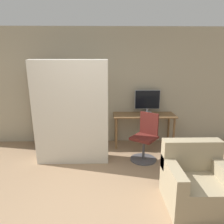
# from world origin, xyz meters

# --- Properties ---
(ground_plane) EXTENTS (16.00, 16.00, 0.00)m
(ground_plane) POSITION_xyz_m (0.00, 0.00, 0.00)
(ground_plane) COLOR #937556
(wall_back) EXTENTS (8.00, 0.06, 2.70)m
(wall_back) POSITION_xyz_m (0.00, 2.85, 1.35)
(wall_back) COLOR tan
(wall_back) RESTS_ON ground
(desk) EXTENTS (1.42, 0.55, 0.74)m
(desk) POSITION_xyz_m (0.94, 2.54, 0.64)
(desk) COLOR brown
(desk) RESTS_ON ground
(monitor) EXTENTS (0.59, 0.23, 0.55)m
(monitor) POSITION_xyz_m (1.03, 2.68, 1.04)
(monitor) COLOR #B7B7BC
(monitor) RESTS_ON desk
(office_chair) EXTENTS (0.62, 0.62, 0.95)m
(office_chair) POSITION_xyz_m (0.85, 1.78, 0.39)
(office_chair) COLOR #4C4C51
(office_chair) RESTS_ON ground
(bookshelf) EXTENTS (0.65, 0.28, 1.78)m
(bookshelf) POSITION_xyz_m (-1.38, 2.71, 0.86)
(bookshelf) COLOR brown
(bookshelf) RESTS_ON ground
(mattress_near) EXTENTS (1.38, 0.32, 1.99)m
(mattress_near) POSITION_xyz_m (-0.58, 1.63, 1.00)
(mattress_near) COLOR beige
(mattress_near) RESTS_ON ground
(mattress_far) EXTENTS (1.38, 0.27, 1.99)m
(mattress_far) POSITION_xyz_m (-0.58, 1.86, 0.99)
(mattress_far) COLOR beige
(mattress_far) RESTS_ON ground
(armchair) EXTENTS (0.85, 0.80, 0.85)m
(armchair) POSITION_xyz_m (1.33, 0.39, 0.32)
(armchair) COLOR gray
(armchair) RESTS_ON ground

